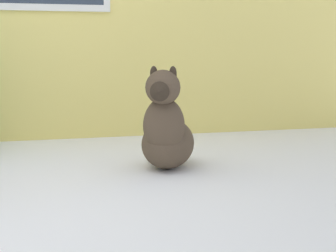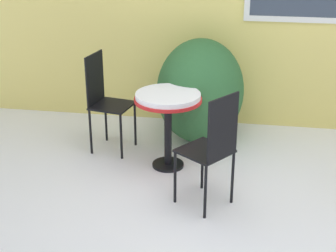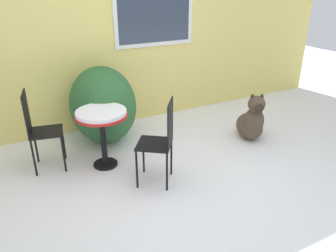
% 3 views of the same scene
% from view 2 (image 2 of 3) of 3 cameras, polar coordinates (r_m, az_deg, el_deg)
% --- Properties ---
extents(ground_plane, '(16.00, 16.00, 0.00)m').
position_cam_2_polar(ground_plane, '(4.03, 7.39, -11.54)').
color(ground_plane, white).
extents(shrub_left, '(0.89, 1.08, 1.07)m').
position_cam_2_polar(shrub_left, '(5.32, 3.59, 3.93)').
color(shrub_left, '#2D6033').
rests_on(shrub_left, ground_plane).
extents(patio_table, '(0.62, 0.62, 0.73)m').
position_cam_2_polar(patio_table, '(4.68, 0.00, 2.26)').
color(patio_table, black).
rests_on(patio_table, ground_plane).
extents(patio_chair_near_table, '(0.43, 0.43, 0.99)m').
position_cam_2_polar(patio_chair_near_table, '(5.12, -6.98, 3.07)').
color(patio_chair_near_table, black).
rests_on(patio_chair_near_table, ground_plane).
extents(patio_chair_far_side, '(0.52, 0.52, 0.99)m').
position_cam_2_polar(patio_chair_far_side, '(4.07, 4.88, -2.26)').
color(patio_chair_far_side, black).
rests_on(patio_chair_far_side, ground_plane).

